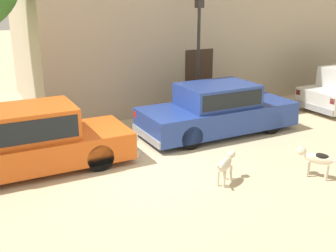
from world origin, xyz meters
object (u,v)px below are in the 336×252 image
at_px(stray_dog_tan, 316,158).
at_px(street_lamp, 199,43).
at_px(parked_sedan_nearest, 31,139).
at_px(parked_sedan_second, 218,109).
at_px(stray_dog_spotted, 226,164).

distance_m(stray_dog_tan, street_lamp, 5.63).
xyz_separation_m(parked_sedan_nearest, street_lamp, (5.65, 1.89, 1.68)).
bearing_deg(parked_sedan_second, stray_dog_tan, -86.78).
bearing_deg(street_lamp, stray_dog_spotted, -114.63).
distance_m(parked_sedan_nearest, street_lamp, 6.19).
height_order(parked_sedan_second, stray_dog_spotted, parked_sedan_second).
relative_size(parked_sedan_nearest, parked_sedan_second, 0.98).
relative_size(parked_sedan_nearest, stray_dog_tan, 5.04).
bearing_deg(stray_dog_tan, parked_sedan_second, -28.24).
xyz_separation_m(parked_sedan_second, street_lamp, (0.36, 1.70, 1.70)).
relative_size(parked_sedan_second, street_lamp, 1.26).
bearing_deg(stray_dog_tan, parked_sedan_nearest, 27.22).
relative_size(parked_sedan_second, stray_dog_spotted, 5.59).
height_order(stray_dog_tan, street_lamp, street_lamp).
height_order(parked_sedan_second, street_lamp, street_lamp).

